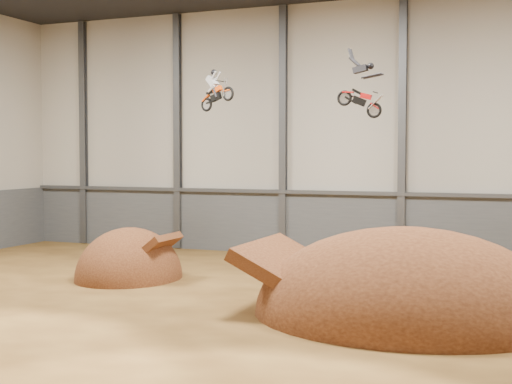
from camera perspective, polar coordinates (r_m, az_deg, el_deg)
floor at (r=25.76m, az=-1.80°, el=-9.62°), size 40.00×40.00×0.00m
back_wall at (r=39.39m, az=6.88°, el=4.98°), size 40.00×0.10×14.00m
lower_band_back at (r=39.46m, az=6.79°, el=-2.66°), size 39.80×0.18×3.50m
steel_rail at (r=39.17m, az=6.75°, el=-0.06°), size 39.80×0.35×0.20m
steel_column_0 at (r=46.32m, az=-13.63°, el=4.62°), size 0.40×0.36×13.90m
steel_column_1 at (r=42.84m, az=-6.29°, el=4.82°), size 0.40×0.36×13.90m
steel_column_2 at (r=40.17m, az=2.18°, el=4.96°), size 0.40×0.36×13.90m
steel_column_3 at (r=38.48m, az=11.63°, el=4.98°), size 0.40×0.36×13.90m
takeoff_ramp at (r=33.10m, az=-10.10°, el=-6.83°), size 4.66×5.37×4.66m
landing_ramp at (r=25.76m, az=11.95°, el=-9.68°), size 10.79×9.54×6.22m
fmx_rider_a at (r=33.13m, az=-3.00°, el=8.50°), size 2.64×1.54×2.40m
fmx_rider_b at (r=27.74m, az=8.04°, el=8.59°), size 3.14×0.92×2.91m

